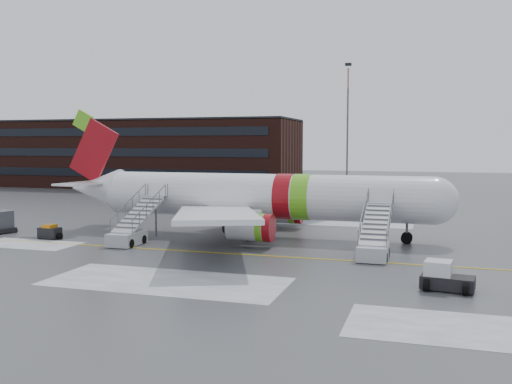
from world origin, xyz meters
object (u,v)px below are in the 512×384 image
(airliner, at_px, (252,197))
(pushback_tug, at_px, (444,277))
(uld_container, at_px, (0,222))
(baggage_tractor, at_px, (50,233))
(airstair_fwd, at_px, (374,243))
(airstair_aft, at_px, (131,230))

(airliner, relative_size, pushback_tug, 11.82)
(pushback_tug, height_order, uld_container, uld_container)
(airliner, distance_m, baggage_tractor, 17.35)
(airstair_fwd, relative_size, uld_container, 2.71)
(airliner, bearing_deg, airstair_aft, -140.94)
(baggage_tractor, bearing_deg, airstair_fwd, -0.41)
(airstair_fwd, relative_size, baggage_tractor, 3.30)
(airstair_aft, distance_m, uld_container, 14.20)
(airstair_fwd, distance_m, uld_container, 33.22)
(baggage_tractor, bearing_deg, airliner, 21.77)
(airstair_aft, bearing_deg, uld_container, 173.39)
(pushback_tug, height_order, baggage_tractor, pushback_tug)
(baggage_tractor, bearing_deg, airstair_aft, -1.42)
(airliner, distance_m, uld_container, 22.83)
(airstair_aft, bearing_deg, pushback_tug, -18.54)
(pushback_tug, bearing_deg, airstair_fwd, 119.59)
(airliner, xyz_separation_m, baggage_tractor, (-15.88, -6.34, -2.91))
(uld_container, bearing_deg, airliner, 12.47)
(airliner, xyz_separation_m, pushback_tug, (15.50, -14.44, -2.71))
(airstair_fwd, height_order, baggage_tractor, airstair_fwd)
(baggage_tractor, bearing_deg, pushback_tug, -14.46)
(airstair_aft, distance_m, baggage_tractor, 7.85)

